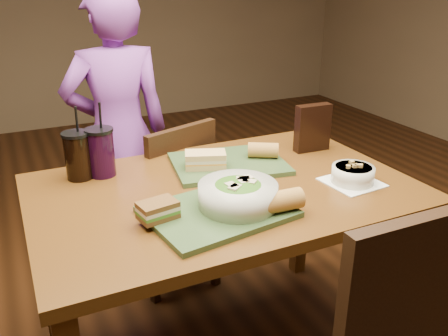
{
  "coord_description": "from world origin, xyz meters",
  "views": [
    {
      "loc": [
        -0.64,
        -1.35,
        1.44
      ],
      "look_at": [
        0.0,
        0.0,
        0.82
      ],
      "focal_mm": 38.0,
      "sensor_mm": 36.0,
      "label": 1
    }
  ],
  "objects": [
    {
      "name": "dining_table",
      "position": [
        0.0,
        0.0,
        0.66
      ],
      "size": [
        1.3,
        0.85,
        0.75
      ],
      "color": "#553111",
      "rests_on": "ground"
    },
    {
      "name": "chair_far",
      "position": [
        0.01,
        0.52,
        0.47
      ],
      "size": [
        0.46,
        0.47,
        0.84
      ],
      "color": "black",
      "rests_on": "ground"
    },
    {
      "name": "diner",
      "position": [
        -0.16,
        0.87,
        0.7
      ],
      "size": [
        0.53,
        0.36,
        1.41
      ],
      "primitive_type": "imported",
      "rotation": [
        0.0,
        0.0,
        3.09
      ],
      "color": "purple",
      "rests_on": "ground"
    },
    {
      "name": "tray_near",
      "position": [
        -0.1,
        -0.18,
        0.76
      ],
      "size": [
        0.46,
        0.37,
        0.02
      ],
      "primitive_type": "cube",
      "rotation": [
        0.0,
        0.0,
        0.14
      ],
      "color": "#334A27",
      "rests_on": "dining_table"
    },
    {
      "name": "tray_far",
      "position": [
        0.1,
        0.17,
        0.76
      ],
      "size": [
        0.47,
        0.38,
        0.02
      ],
      "primitive_type": "cube",
      "rotation": [
        0.0,
        0.0,
        -0.17
      ],
      "color": "#334A27",
      "rests_on": "dining_table"
    },
    {
      "name": "salad_bowl",
      "position": [
        -0.04,
        -0.18,
        0.81
      ],
      "size": [
        0.25,
        0.25,
        0.08
      ],
      "color": "silver",
      "rests_on": "tray_near"
    },
    {
      "name": "soup_bowl",
      "position": [
        0.42,
        -0.17,
        0.78
      ],
      "size": [
        0.19,
        0.19,
        0.07
      ],
      "color": "white",
      "rests_on": "dining_table"
    },
    {
      "name": "sandwich_near",
      "position": [
        -0.29,
        -0.15,
        0.79
      ],
      "size": [
        0.12,
        0.09,
        0.05
      ],
      "color": "#593819",
      "rests_on": "tray_near"
    },
    {
      "name": "sandwich_far",
      "position": [
        -0.0,
        0.15,
        0.8
      ],
      "size": [
        0.17,
        0.13,
        0.06
      ],
      "color": "tan",
      "rests_on": "tray_far"
    },
    {
      "name": "baguette_near",
      "position": [
        0.06,
        -0.27,
        0.8
      ],
      "size": [
        0.13,
        0.07,
        0.07
      ],
      "primitive_type": "cylinder",
      "rotation": [
        0.0,
        1.57,
        -0.05
      ],
      "color": "#AD7533",
      "rests_on": "tray_near"
    },
    {
      "name": "baguette_far",
      "position": [
        0.24,
        0.15,
        0.8
      ],
      "size": [
        0.13,
        0.11,
        0.06
      ],
      "primitive_type": "cylinder",
      "rotation": [
        0.0,
        1.57,
        -0.53
      ],
      "color": "#AD7533",
      "rests_on": "tray_far"
    },
    {
      "name": "cup_cola",
      "position": [
        -0.44,
        0.29,
        0.84
      ],
      "size": [
        0.1,
        0.1,
        0.27
      ],
      "color": "black",
      "rests_on": "dining_table"
    },
    {
      "name": "cup_berry",
      "position": [
        -0.36,
        0.28,
        0.84
      ],
      "size": [
        0.1,
        0.1,
        0.27
      ],
      "color": "black",
      "rests_on": "dining_table"
    },
    {
      "name": "chip_bag",
      "position": [
        0.49,
        0.17,
        0.85
      ],
      "size": [
        0.15,
        0.05,
        0.19
      ],
      "primitive_type": "cube",
      "rotation": [
        0.0,
        0.0,
        -0.05
      ],
      "color": "black",
      "rests_on": "dining_table"
    }
  ]
}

